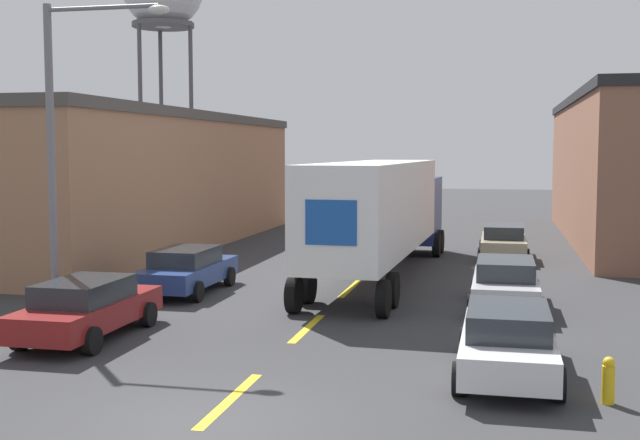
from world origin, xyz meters
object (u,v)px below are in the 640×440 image
Objects in this scene: semi_truck at (384,208)px; parked_car_left_far at (187,269)px; parked_car_right_near at (508,340)px; street_lamp at (66,135)px; parked_car_right_mid at (505,282)px; parked_car_right_far at (503,241)px; fire_hydrant at (608,380)px; parked_car_left_near at (87,307)px.

parked_car_left_far is at bearing -138.79° from semi_truck.
street_lamp is at bearing 164.94° from parked_car_right_near.
parked_car_right_near is 1.00× the size of parked_car_right_mid.
semi_truck is at bearing 39.18° from parked_car_left_far.
fire_hydrant is at bearing -84.81° from parked_car_right_far.
parked_car_right_mid is (9.48, 5.70, 0.00)m from parked_car_left_near.
fire_hydrant is at bearing -78.35° from parked_car_right_mid.
parked_car_left_near is 1.00× the size of parked_car_right_mid.
street_lamp is (-10.92, 2.94, 4.00)m from parked_car_right_near.
semi_truck is 3.43× the size of parked_car_right_mid.
parked_car_left_far is at bearing -133.76° from parked_car_right_far.
parked_car_right_mid is at bearing -47.91° from semi_truck.
parked_car_left_far is at bearing 90.00° from parked_car_left_near.
parked_car_left_near is 1.00× the size of parked_car_right_near.
semi_truck reaches higher than parked_car_right_far.
parked_car_right_far is at bearing 90.00° from parked_car_right_near.
parked_car_left_near is at bearing 173.01° from parked_car_right_near.
semi_truck is 3.43× the size of parked_car_left_far.
parked_car_right_far is 0.57× the size of street_lamp.
semi_truck is 3.43× the size of parked_car_left_near.
fire_hydrant is (1.68, -18.47, -0.32)m from parked_car_right_far.
parked_car_left_far is 1.00× the size of parked_car_right_far.
parked_car_left_near and parked_car_right_mid have the same top height.
semi_truck is at bearing 130.06° from parked_car_right_mid.
semi_truck is 6.53m from parked_car_right_mid.
parked_car_right_far is 18.39m from street_lamp.
parked_car_right_mid reaches higher than fire_hydrant.
parked_car_left_near is at bearing -90.00° from parked_car_left_far.
parked_car_left_far and parked_car_right_far have the same top height.
street_lamp reaches higher than parked_car_right_near.
semi_truck reaches higher than parked_car_right_mid.
parked_car_left_near is 11.43m from fire_hydrant.
parked_car_right_near is 5.55× the size of fire_hydrant.
semi_truck is at bearing 51.95° from street_lamp.
parked_car_right_near is 17.19m from parked_car_right_far.
semi_truck is at bearing 113.87° from fire_hydrant.
fire_hydrant is at bearing -37.44° from parked_car_right_near.
street_lamp is at bearing -127.47° from parked_car_right_far.
parked_car_right_near is at bearing -90.00° from parked_car_right_mid.
parked_car_right_far is at bearing 90.00° from parked_car_right_mid.
parked_car_left_near is 0.57× the size of street_lamp.
parked_car_right_near is (9.48, -1.16, 0.00)m from parked_car_left_near.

